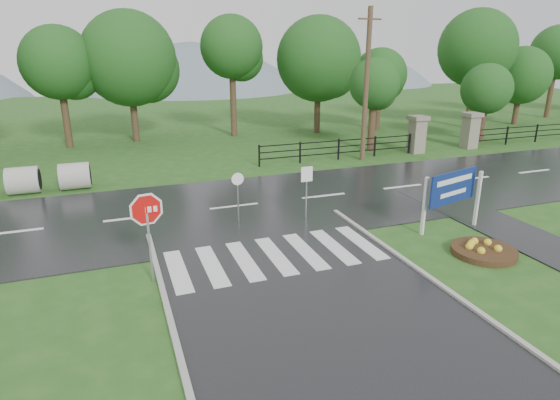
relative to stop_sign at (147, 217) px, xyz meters
name	(u,v)px	position (x,y,z in m)	size (l,w,h in m)	color
ground	(354,351)	(3.73, -4.70, -1.90)	(120.00, 120.00, 0.00)	#25521B
main_road	(234,207)	(3.73, 5.30, -1.90)	(90.00, 8.00, 0.04)	black
walkway	(513,233)	(12.23, -0.70, -1.90)	(2.20, 11.00, 0.04)	#28282A
crosswalk	(276,255)	(3.73, 0.30, -1.84)	(6.50, 2.80, 0.02)	silver
pillar_west	(417,134)	(16.73, 11.30, -0.72)	(1.00, 1.00, 2.24)	gray
pillar_east	(470,130)	(20.73, 11.30, -0.72)	(1.00, 1.00, 2.24)	gray
fence_west	(339,147)	(11.48, 11.30, -1.18)	(9.58, 0.08, 1.20)	black
hills	(169,190)	(7.22, 60.30, -17.44)	(102.00, 48.00, 48.00)	slate
treeline	(195,142)	(4.73, 19.30, -1.90)	(83.20, 5.20, 10.00)	#164716
stop_sign	(147,217)	(0.00, 0.00, 0.00)	(1.20, 0.24, 2.74)	#939399
estate_billboard	(453,190)	(10.25, 0.29, -0.41)	(2.40, 0.73, 2.16)	silver
flower_bed	(484,250)	(9.94, -1.75, -1.75)	(1.98, 1.98, 0.40)	#332111
reg_sign_small	(307,182)	(5.89, 2.97, -0.43)	(0.46, 0.06, 2.06)	#939399
reg_sign_round	(238,191)	(3.42, 3.47, -0.65)	(0.45, 0.06, 1.94)	#939399
utility_pole_east	(366,85)	(12.75, 10.80, 2.26)	(1.45, 0.27, 8.18)	#473523
entrance_tree_left	(374,84)	(14.47, 12.80, 2.11)	(3.02, 3.02, 5.58)	#3D2B1C
entrance_tree_right	(487,89)	(23.01, 12.80, 1.57)	(3.31, 3.31, 5.15)	#3D2B1C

